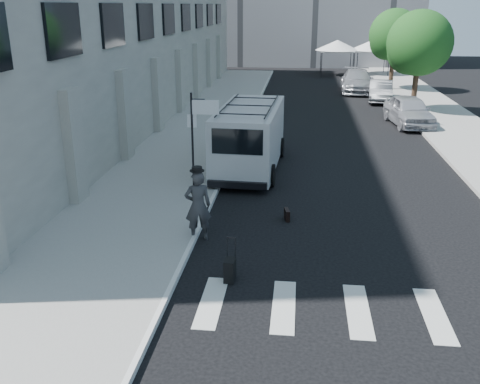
% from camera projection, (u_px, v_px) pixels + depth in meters
% --- Properties ---
extents(ground, '(120.00, 120.00, 0.00)m').
position_uv_depth(ground, '(266.00, 247.00, 14.57)').
color(ground, black).
rests_on(ground, ground).
extents(sidewalk_left, '(4.50, 48.00, 0.15)m').
position_uv_depth(sidewalk_left, '(209.00, 121.00, 29.99)').
color(sidewalk_left, gray).
rests_on(sidewalk_left, ground).
extents(sidewalk_right, '(4.00, 56.00, 0.15)m').
position_uv_depth(sidewalk_right, '(436.00, 112.00, 32.34)').
color(sidewalk_right, gray).
rests_on(sidewalk_right, ground).
extents(building_left, '(10.00, 44.00, 12.00)m').
position_uv_depth(building_left, '(88.00, 9.00, 30.67)').
color(building_left, gray).
rests_on(building_left, ground).
extents(sign_pole, '(1.03, 0.07, 3.50)m').
position_uv_depth(sign_pole, '(199.00, 124.00, 16.94)').
color(sign_pole, black).
rests_on(sign_pole, sidewalk_left).
extents(tree_near, '(3.80, 3.83, 6.03)m').
position_uv_depth(tree_near, '(417.00, 46.00, 31.35)').
color(tree_near, black).
rests_on(tree_near, ground).
extents(tree_far, '(3.80, 3.83, 6.03)m').
position_uv_depth(tree_far, '(393.00, 37.00, 39.79)').
color(tree_far, black).
rests_on(tree_far, ground).
extents(tent_left, '(4.00, 4.00, 3.20)m').
position_uv_depth(tent_left, '(337.00, 45.00, 48.87)').
color(tent_left, black).
rests_on(tent_left, ground).
extents(tent_right, '(4.00, 4.00, 3.20)m').
position_uv_depth(tent_right, '(372.00, 45.00, 49.01)').
color(tent_right, black).
rests_on(tent_right, ground).
extents(businessman, '(0.84, 0.67, 2.01)m').
position_uv_depth(businessman, '(198.00, 206.00, 14.70)').
color(businessman, '#333335').
rests_on(businessman, ground).
extents(briefcase, '(0.20, 0.46, 0.34)m').
position_uv_depth(briefcase, '(287.00, 215.00, 16.33)').
color(briefcase, black).
rests_on(briefcase, ground).
extents(suitcase, '(0.27, 0.40, 1.07)m').
position_uv_depth(suitcase, '(230.00, 270.00, 12.67)').
color(suitcase, black).
rests_on(suitcase, ground).
extents(cargo_van, '(2.61, 6.79, 2.50)m').
position_uv_depth(cargo_van, '(250.00, 137.00, 21.19)').
color(cargo_van, silver).
rests_on(cargo_van, ground).
extents(parked_car_a, '(2.41, 4.90, 1.61)m').
position_uv_depth(parked_car_a, '(409.00, 111.00, 28.98)').
color(parked_car_a, '#A5A7AD').
rests_on(parked_car_a, ground).
extents(parked_car_b, '(1.97, 4.40, 1.40)m').
position_uv_depth(parked_car_b, '(381.00, 91.00, 36.19)').
color(parked_car_b, '#4E5054').
rests_on(parked_car_b, ground).
extents(parked_car_c, '(2.58, 5.74, 1.63)m').
position_uv_depth(parked_car_c, '(357.00, 81.00, 40.13)').
color(parked_car_c, '#97989E').
rests_on(parked_car_c, ground).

